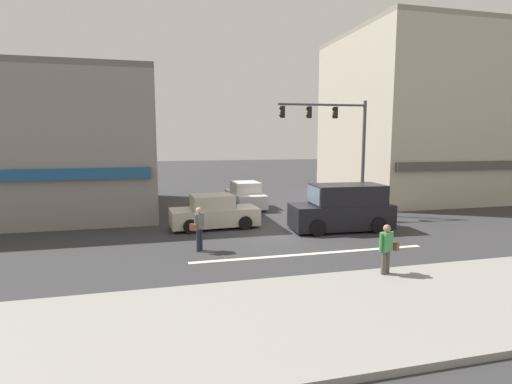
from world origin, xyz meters
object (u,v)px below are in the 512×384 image
at_px(sedan_crossing_leftbound, 245,196).
at_px(pedestrian_foreground_with_bag, 387,248).
at_px(traffic_light_mast, 341,137).
at_px(sedan_waiting_far, 214,213).
at_px(van_crossing_center, 343,209).
at_px(utility_pole_near_left, 93,146).
at_px(pedestrian_mid_crossing, 199,226).

relative_size(sedan_crossing_leftbound, pedestrian_foreground_with_bag, 2.48).
xyz_separation_m(traffic_light_mast, sedan_waiting_far, (-7.05, -1.22, -3.59)).
distance_m(van_crossing_center, pedestrian_foreground_with_bag, 6.49).
bearing_deg(sedan_waiting_far, pedestrian_foreground_with_bag, -63.93).
distance_m(utility_pole_near_left, pedestrian_mid_crossing, 9.58).
relative_size(utility_pole_near_left, sedan_waiting_far, 1.73).
bearing_deg(pedestrian_foreground_with_bag, pedestrian_mid_crossing, 139.52).
height_order(traffic_light_mast, sedan_waiting_far, traffic_light_mast).
bearing_deg(traffic_light_mast, sedan_waiting_far, -170.22).
distance_m(utility_pole_near_left, van_crossing_center, 13.24).
bearing_deg(traffic_light_mast, pedestrian_foreground_with_bag, -107.95).
bearing_deg(sedan_waiting_far, pedestrian_mid_crossing, -106.43).
xyz_separation_m(sedan_crossing_leftbound, pedestrian_mid_crossing, (-3.79, -8.94, 0.24)).
height_order(utility_pole_near_left, pedestrian_foreground_with_bag, utility_pole_near_left).
xyz_separation_m(utility_pole_near_left, sedan_waiting_far, (5.78, -4.07, -3.07)).
distance_m(van_crossing_center, sedan_crossing_leftbound, 7.68).
xyz_separation_m(traffic_light_mast, pedestrian_mid_crossing, (-8.17, -5.03, -3.35)).
height_order(sedan_waiting_far, sedan_crossing_leftbound, same).
xyz_separation_m(traffic_light_mast, sedan_crossing_leftbound, (-4.38, 3.92, -3.59)).
bearing_deg(utility_pole_near_left, pedestrian_foreground_with_bag, -51.39).
bearing_deg(sedan_waiting_far, van_crossing_center, -18.67).
distance_m(van_crossing_center, pedestrian_mid_crossing, 7.07).
bearing_deg(pedestrian_foreground_with_bag, traffic_light_mast, 72.05).
bearing_deg(van_crossing_center, utility_pole_near_left, 152.42).
height_order(sedan_crossing_leftbound, pedestrian_foreground_with_bag, pedestrian_foreground_with_bag).
height_order(traffic_light_mast, pedestrian_mid_crossing, traffic_light_mast).
bearing_deg(pedestrian_mid_crossing, utility_pole_near_left, 120.59).
distance_m(sedan_waiting_far, pedestrian_mid_crossing, 3.98).
bearing_deg(pedestrian_foreground_with_bag, utility_pole_near_left, 128.61).
distance_m(traffic_light_mast, pedestrian_mid_crossing, 10.16).
bearing_deg(sedan_crossing_leftbound, utility_pole_near_left, -172.82).
xyz_separation_m(utility_pole_near_left, pedestrian_mid_crossing, (4.66, -7.88, -2.83)).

